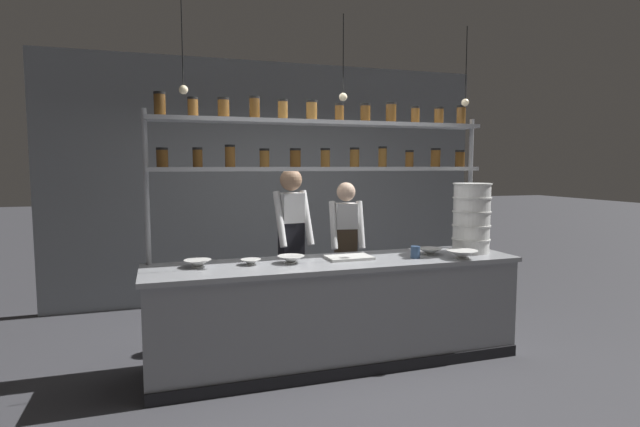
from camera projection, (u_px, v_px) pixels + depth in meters
name	position (u px, v px, depth m)	size (l,w,h in m)	color
ground_plane	(337.00, 362.00, 4.46)	(40.00, 40.00, 0.00)	#3D3D42
back_wall	(275.00, 182.00, 6.57)	(5.70, 0.12, 3.07)	gray
prep_counter	(337.00, 312.00, 4.41)	(3.30, 0.76, 0.92)	gray
spice_shelf_unit	(325.00, 149.00, 4.59)	(3.18, 0.28, 2.36)	#999BA0
chef_left	(291.00, 241.00, 4.96)	(0.39, 0.32, 1.72)	black
chef_center	(346.00, 246.00, 5.29)	(0.39, 0.31, 1.58)	black
container_stack	(472.00, 218.00, 4.77)	(0.36, 0.36, 0.66)	white
cutting_board	(349.00, 257.00, 4.45)	(0.40, 0.26, 0.02)	silver
prep_bowl_near_left	(429.00, 252.00, 4.66)	(0.23, 0.23, 0.06)	silver
prep_bowl_center_front	(251.00, 262.00, 4.19)	(0.17, 0.17, 0.05)	silver
prep_bowl_center_back	(198.00, 264.00, 4.09)	(0.22, 0.22, 0.06)	silver
prep_bowl_near_right	(291.00, 260.00, 4.26)	(0.23, 0.23, 0.06)	silver
prep_bowl_far_left	(462.00, 255.00, 4.46)	(0.28, 0.28, 0.08)	silver
serving_cup_front	(415.00, 252.00, 4.48)	(0.09, 0.09, 0.11)	#334C70
pendant_light_row	(339.00, 92.00, 4.24)	(2.60, 0.07, 0.72)	black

